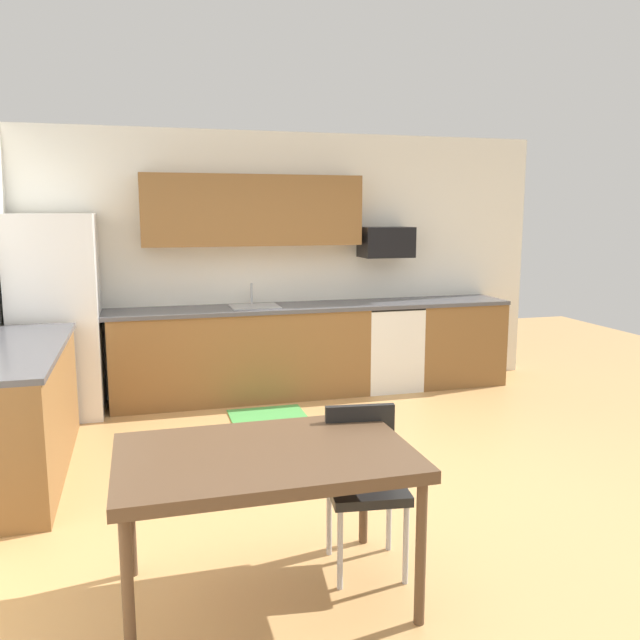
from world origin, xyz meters
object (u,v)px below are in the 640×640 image
at_px(oven_range, 388,346).
at_px(chair_near_table, 364,474).
at_px(microwave, 386,242).
at_px(dining_table, 265,463).
at_px(refrigerator, 56,316).

relative_size(oven_range, chair_near_table, 1.07).
xyz_separation_m(oven_range, chair_near_table, (-1.44, -3.31, 0.05)).
xyz_separation_m(oven_range, microwave, (0.00, 0.10, 1.11)).
height_order(oven_range, dining_table, oven_range).
bearing_deg(refrigerator, oven_range, 1.39).
bearing_deg(microwave, chair_near_table, -112.91).
bearing_deg(chair_near_table, microwave, 67.09).
bearing_deg(oven_range, microwave, 90.00).
distance_m(refrigerator, oven_range, 3.34).
distance_m(refrigerator, microwave, 3.37).
xyz_separation_m(microwave, chair_near_table, (-1.44, -3.41, -1.06)).
height_order(refrigerator, microwave, refrigerator).
height_order(refrigerator, oven_range, refrigerator).
distance_m(oven_range, microwave, 1.12).
bearing_deg(microwave, refrigerator, -176.88).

